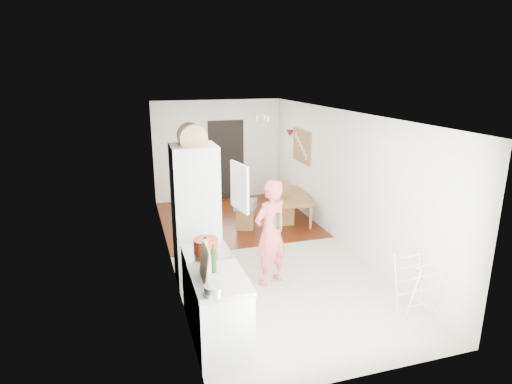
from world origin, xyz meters
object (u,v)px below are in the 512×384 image
dining_table (289,209)px  dining_chair (283,203)px  person (271,223)px  drying_rack (417,287)px  stool (246,218)px

dining_table → dining_chair: 0.40m
person → drying_rack: bearing=114.1°
person → dining_chair: bearing=-138.2°
person → drying_rack: (1.58, -1.43, -0.56)m
person → dining_chair: (1.12, 2.44, -0.51)m
person → stool: (0.27, 2.37, -0.74)m
stool → dining_table: bearing=16.4°
dining_table → drying_rack: size_ratio=1.65×
person → dining_table: 3.09m
stool → drying_rack: (1.31, -3.80, 0.18)m
person → stool: 2.49m
dining_table → stool: 1.13m
dining_table → dining_chair: (-0.23, -0.24, 0.22)m
person → stool: bearing=-120.1°
stool → dining_chair: bearing=5.1°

